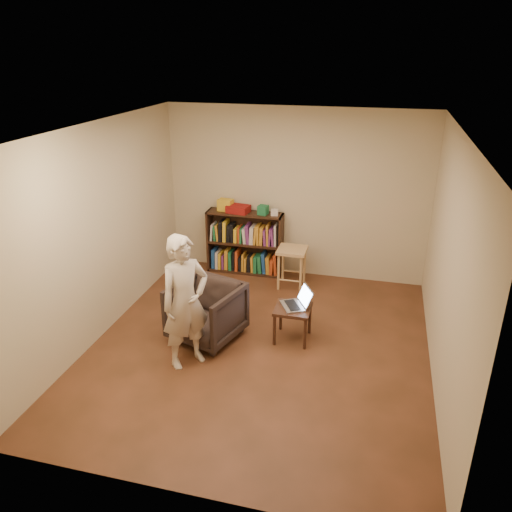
% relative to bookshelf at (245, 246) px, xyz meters
% --- Properties ---
extents(floor, '(4.50, 4.50, 0.00)m').
position_rel_bookshelf_xyz_m(floor, '(0.76, -2.09, -0.44)').
color(floor, '#3F2614').
rests_on(floor, ground).
extents(ceiling, '(4.50, 4.50, 0.00)m').
position_rel_bookshelf_xyz_m(ceiling, '(0.76, -2.09, 2.16)').
color(ceiling, silver).
rests_on(ceiling, wall_back).
extents(wall_back, '(4.00, 0.00, 4.00)m').
position_rel_bookshelf_xyz_m(wall_back, '(0.76, 0.16, 0.86)').
color(wall_back, '#BFB690').
rests_on(wall_back, floor).
extents(wall_left, '(0.00, 4.50, 4.50)m').
position_rel_bookshelf_xyz_m(wall_left, '(-1.24, -2.09, 0.86)').
color(wall_left, '#BFB690').
rests_on(wall_left, floor).
extents(wall_right, '(0.00, 4.50, 4.50)m').
position_rel_bookshelf_xyz_m(wall_right, '(2.76, -2.09, 0.86)').
color(wall_right, '#BFB690').
rests_on(wall_right, floor).
extents(bookshelf, '(1.20, 0.30, 1.00)m').
position_rel_bookshelf_xyz_m(bookshelf, '(0.00, 0.00, 0.00)').
color(bookshelf, black).
rests_on(bookshelf, floor).
extents(box_yellow, '(0.24, 0.19, 0.18)m').
position_rel_bookshelf_xyz_m(box_yellow, '(-0.32, 0.01, 0.65)').
color(box_yellow, gold).
rests_on(box_yellow, bookshelf).
extents(red_cloth, '(0.37, 0.29, 0.11)m').
position_rel_bookshelf_xyz_m(red_cloth, '(-0.10, -0.03, 0.62)').
color(red_cloth, maroon).
rests_on(red_cloth, bookshelf).
extents(box_green, '(0.16, 0.16, 0.14)m').
position_rel_bookshelf_xyz_m(box_green, '(0.30, -0.03, 0.63)').
color(box_green, '#1C6A3C').
rests_on(box_green, bookshelf).
extents(box_white, '(0.12, 0.12, 0.09)m').
position_rel_bookshelf_xyz_m(box_white, '(0.48, -0.02, 0.60)').
color(box_white, beige).
rests_on(box_white, bookshelf).
extents(stool, '(0.42, 0.42, 0.61)m').
position_rel_bookshelf_xyz_m(stool, '(0.82, -0.36, 0.05)').
color(stool, tan).
rests_on(stool, floor).
extents(armchair, '(0.97, 0.99, 0.72)m').
position_rel_bookshelf_xyz_m(armchair, '(0.07, -2.05, -0.08)').
color(armchair, '#2C231D').
rests_on(armchair, floor).
extents(side_table, '(0.43, 0.43, 0.44)m').
position_rel_bookshelf_xyz_m(side_table, '(1.11, -1.81, -0.07)').
color(side_table, black).
rests_on(side_table, floor).
extents(laptop, '(0.45, 0.45, 0.24)m').
position_rel_bookshelf_xyz_m(laptop, '(1.15, -1.76, 0.06)').
color(laptop, '#ABAAAF').
rests_on(laptop, side_table).
extents(person, '(0.66, 0.68, 1.57)m').
position_rel_bookshelf_xyz_m(person, '(0.04, -2.60, 0.34)').
color(person, beige).
rests_on(person, floor).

